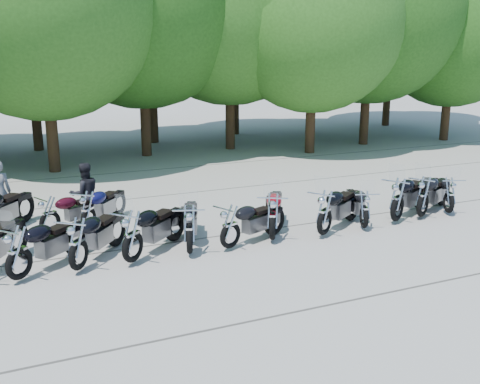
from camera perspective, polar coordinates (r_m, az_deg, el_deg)
name	(u,v)px	position (r m, az deg, el deg)	size (l,w,h in m)	color
ground	(266,252)	(13.25, 2.61, -6.10)	(90.00, 90.00, 0.00)	gray
tree_3	(41,0)	(22.51, -19.58, 17.91)	(8.70, 8.70, 10.67)	#3A2614
tree_5	(230,3)	(26.42, -1.06, 18.61)	(9.04, 9.04, 11.10)	#3A2614
tree_6	(314,20)	(25.56, 7.48, 16.93)	(8.00, 8.00, 9.82)	#3A2614
tree_7	(370,10)	(28.41, 13.11, 17.59)	(8.79, 8.79, 10.79)	#3A2614
tree_8	(453,31)	(30.90, 20.84, 15.06)	(7.53, 7.53, 9.25)	#3A2614
tree_11	(28,28)	(27.61, -20.73, 15.30)	(7.56, 7.56, 9.28)	#3A2614
tree_12	(150,25)	(28.56, -9.14, 16.42)	(7.88, 7.88, 9.67)	#3A2614
tree_13	(235,21)	(31.12, -0.53, 16.99)	(8.31, 8.31, 10.20)	#3A2614
tree_14	(313,25)	(31.69, 7.44, 16.45)	(8.02, 8.02, 9.84)	#3A2614
tree_15	(393,6)	(35.88, 15.27, 17.75)	(9.67, 9.67, 11.86)	#3A2614
motorcycle_1	(18,251)	(12.21, -21.64, -5.63)	(0.72, 2.37, 1.34)	black
motorcycle_2	(78,242)	(12.32, -16.17, -4.95)	(0.73, 2.39, 1.35)	black
motorcycle_3	(132,235)	(12.47, -10.91, -4.30)	(0.75, 2.46, 1.39)	black
motorcycle_4	(189,228)	(12.83, -5.17, -3.65)	(0.73, 2.39, 1.35)	black
motorcycle_5	(230,225)	(13.13, -1.00, -3.40)	(0.67, 2.21, 1.25)	black
motorcycle_6	(273,215)	(13.71, 3.35, -2.36)	(0.74, 2.44, 1.38)	maroon
motorcycle_7	(325,211)	(14.18, 8.61, -1.95)	(0.74, 2.42, 1.37)	black
motorcycle_8	(365,208)	(14.97, 12.54, -1.62)	(0.64, 2.09, 1.18)	black
motorcycle_9	(398,198)	(15.72, 15.73, -0.61)	(0.77, 2.52, 1.42)	black
motorcycle_10	(423,195)	(16.36, 18.13, -0.32)	(0.73, 2.41, 1.36)	black
motorcycle_11	(450,194)	(17.03, 20.51, -0.20)	(0.66, 2.17, 1.23)	black
motorcycle_13	(49,214)	(15.01, -18.81, -2.09)	(0.62, 2.04, 1.15)	black
motorcycle_14	(88,210)	(14.87, -15.20, -1.77)	(0.67, 2.21, 1.25)	#0E0E3F
rider_1	(85,194)	(15.63, -15.47, -0.16)	(0.82, 0.64, 1.69)	black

